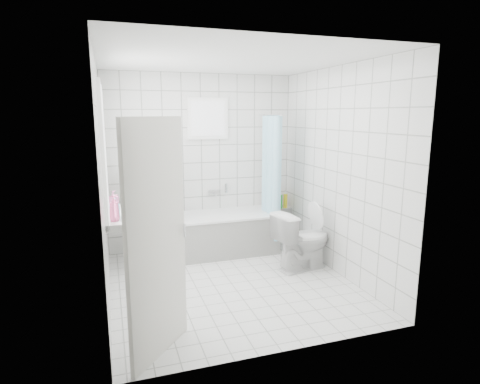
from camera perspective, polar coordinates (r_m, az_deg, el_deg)
name	(u,v)px	position (r m, az deg, el deg)	size (l,w,h in m)	color
ground	(231,283)	(4.98, -1.24, -12.85)	(3.00, 3.00, 0.00)	white
ceiling	(230,59)	(4.59, -1.38, 18.33)	(3.00, 3.00, 0.00)	white
wall_back	(202,163)	(6.05, -5.48, 4.18)	(2.80, 0.02, 2.60)	white
wall_front	(286,205)	(3.23, 6.50, -1.86)	(2.80, 0.02, 2.60)	white
wall_left	(103,184)	(4.42, -18.96, 1.09)	(0.02, 3.00, 2.60)	white
wall_right	(337,172)	(5.19, 13.66, 2.79)	(0.02, 3.00, 2.60)	white
window_left	(105,153)	(4.68, -18.61, 5.35)	(0.01, 0.90, 1.40)	white
window_back	(208,119)	(5.99, -4.55, 10.37)	(0.50, 0.01, 0.50)	white
window_sill	(114,217)	(4.80, -17.53, -3.44)	(0.18, 1.02, 0.08)	white
door	(157,241)	(3.36, -11.69, -6.85)	(0.04, 0.80, 2.00)	silver
bathtub	(214,234)	(5.92, -3.73, -5.95)	(1.81, 0.77, 0.58)	white
partition_wall	(145,209)	(5.59, -13.35, -2.35)	(0.15, 0.85, 1.50)	white
tiled_ledge	(280,224)	(6.53, 5.77, -4.49)	(0.40, 0.24, 0.55)	white
toilet	(303,240)	(5.35, 8.90, -6.77)	(0.44, 0.77, 0.79)	white
curtain_rod	(270,115)	(5.90, 4.24, 10.85)	(0.02, 0.02, 0.80)	silver
shower_curtain	(272,178)	(5.86, 4.60, 2.00)	(0.14, 0.48, 1.78)	#4EC0E7
tub_faucet	(214,192)	(6.12, -3.68, 0.03)	(0.18, 0.06, 0.06)	silver
sill_bottles	(114,206)	(4.65, -17.50, -1.86)	(0.15, 0.79, 0.28)	#AE5783
ledge_bottles	(281,201)	(6.39, 5.88, -1.27)	(0.16, 0.16, 0.22)	green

